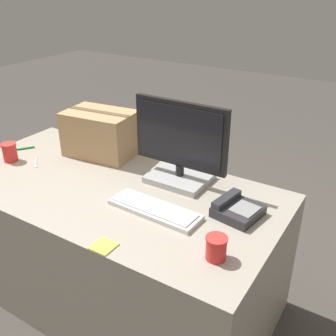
% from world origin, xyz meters
% --- Properties ---
extents(ground_plane, '(12.00, 12.00, 0.00)m').
position_xyz_m(ground_plane, '(0.00, 0.00, 0.00)').
color(ground_plane, '#47423D').
extents(office_desk, '(1.80, 0.90, 0.73)m').
position_xyz_m(office_desk, '(0.00, 0.00, 0.37)').
color(office_desk, '#A89E8E').
rests_on(office_desk, ground_plane).
extents(monitor, '(0.52, 0.26, 0.44)m').
position_xyz_m(monitor, '(0.29, 0.25, 0.92)').
color(monitor, '#B7B7B7').
rests_on(monitor, office_desk).
extents(keyboard, '(0.45, 0.16, 0.03)m').
position_xyz_m(keyboard, '(0.34, -0.08, 0.75)').
color(keyboard, silver).
rests_on(keyboard, office_desk).
extents(desk_phone, '(0.21, 0.22, 0.08)m').
position_xyz_m(desk_phone, '(0.68, 0.10, 0.76)').
color(desk_phone, '#2D2D33').
rests_on(desk_phone, office_desk).
extents(paper_cup_left, '(0.09, 0.09, 0.11)m').
position_xyz_m(paper_cup_left, '(-0.68, -0.07, 0.79)').
color(paper_cup_left, red).
rests_on(paper_cup_left, office_desk).
extents(paper_cup_right, '(0.09, 0.09, 0.10)m').
position_xyz_m(paper_cup_right, '(0.73, -0.23, 0.78)').
color(paper_cup_right, red).
rests_on(paper_cup_right, office_desk).
extents(spoon, '(0.13, 0.12, 0.00)m').
position_xyz_m(spoon, '(-0.53, -0.02, 0.73)').
color(spoon, silver).
rests_on(spoon, office_desk).
extents(cardboard_box, '(0.43, 0.31, 0.27)m').
position_xyz_m(cardboard_box, '(-0.29, 0.29, 0.87)').
color(cardboard_box, tan).
rests_on(cardboard_box, office_desk).
extents(pen_marker, '(0.10, 0.13, 0.01)m').
position_xyz_m(pen_marker, '(-0.76, 0.07, 0.74)').
color(pen_marker, '#198C33').
rests_on(pen_marker, office_desk).
extents(sticky_note_pad, '(0.09, 0.09, 0.01)m').
position_xyz_m(sticky_note_pad, '(0.32, -0.40, 0.73)').
color(sticky_note_pad, '#E5DB4C').
rests_on(sticky_note_pad, office_desk).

